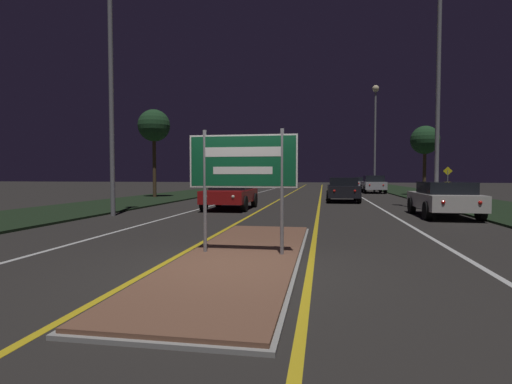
{
  "coord_description": "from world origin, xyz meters",
  "views": [
    {
      "loc": [
        1.51,
        -6.59,
        1.59
      ],
      "look_at": [
        0.0,
        2.33,
        1.2
      ],
      "focal_mm": 28.0,
      "sensor_mm": 36.0,
      "label": 1
    }
  ],
  "objects_px": {
    "highway_sign": "(243,166)",
    "streetlight_right_near": "(439,45)",
    "streetlight_right_far": "(375,119)",
    "warning_sign": "(448,179)",
    "car_approaching_0": "(231,193)",
    "car_receding_1": "(343,189)",
    "car_receding_0": "(444,198)",
    "car_receding_3": "(362,183)",
    "streetlight_left_near": "(111,43)",
    "car_receding_2": "(373,184)"
  },
  "relations": [
    {
      "from": "highway_sign",
      "to": "streetlight_right_near",
      "type": "xyz_separation_m",
      "value": [
        6.35,
        10.99,
        5.4
      ]
    },
    {
      "from": "streetlight_right_far",
      "to": "warning_sign",
      "type": "xyz_separation_m",
      "value": [
        3.68,
        -9.13,
        -5.39
      ]
    },
    {
      "from": "streetlight_right_far",
      "to": "car_approaching_0",
      "type": "xyz_separation_m",
      "value": [
        -8.9,
        -19.82,
        -5.97
      ]
    },
    {
      "from": "streetlight_right_near",
      "to": "warning_sign",
      "type": "height_order",
      "value": "streetlight_right_near"
    },
    {
      "from": "car_receding_1",
      "to": "car_approaching_0",
      "type": "distance_m",
      "value": 8.1
    },
    {
      "from": "car_receding_0",
      "to": "car_receding_3",
      "type": "relative_size",
      "value": 1.0
    },
    {
      "from": "streetlight_left_near",
      "to": "warning_sign",
      "type": "bearing_deg",
      "value": 41.49
    },
    {
      "from": "highway_sign",
      "to": "warning_sign",
      "type": "relative_size",
      "value": 1.13
    },
    {
      "from": "highway_sign",
      "to": "car_receding_0",
      "type": "distance_m",
      "value": 10.51
    },
    {
      "from": "streetlight_left_near",
      "to": "car_receding_1",
      "type": "distance_m",
      "value": 14.71
    },
    {
      "from": "streetlight_right_far",
      "to": "car_receding_0",
      "type": "bearing_deg",
      "value": -90.37
    },
    {
      "from": "highway_sign",
      "to": "streetlight_right_far",
      "type": "bearing_deg",
      "value": 78.64
    },
    {
      "from": "highway_sign",
      "to": "car_receding_0",
      "type": "height_order",
      "value": "highway_sign"
    },
    {
      "from": "streetlight_right_far",
      "to": "car_receding_1",
      "type": "height_order",
      "value": "streetlight_right_far"
    },
    {
      "from": "streetlight_right_far",
      "to": "car_receding_1",
      "type": "xyz_separation_m",
      "value": [
        -3.49,
        -13.79,
        -5.97
      ]
    },
    {
      "from": "highway_sign",
      "to": "streetlight_left_near",
      "type": "xyz_separation_m",
      "value": [
        -6.57,
        6.93,
        4.88
      ]
    },
    {
      "from": "streetlight_right_near",
      "to": "car_receding_2",
      "type": "xyz_separation_m",
      "value": [
        -0.5,
        18.16,
        -6.33
      ]
    },
    {
      "from": "highway_sign",
      "to": "car_receding_1",
      "type": "height_order",
      "value": "highway_sign"
    },
    {
      "from": "streetlight_left_near",
      "to": "car_receding_2",
      "type": "relative_size",
      "value": 2.01
    },
    {
      "from": "streetlight_right_far",
      "to": "car_receding_0",
      "type": "relative_size",
      "value": 2.37
    },
    {
      "from": "streetlight_left_near",
      "to": "car_receding_0",
      "type": "distance_m",
      "value": 13.99
    },
    {
      "from": "streetlight_right_near",
      "to": "car_receding_1",
      "type": "xyz_separation_m",
      "value": [
        -3.7,
        5.78,
        -6.4
      ]
    },
    {
      "from": "streetlight_right_near",
      "to": "car_receding_2",
      "type": "height_order",
      "value": "streetlight_right_near"
    },
    {
      "from": "streetlight_right_near",
      "to": "car_receding_3",
      "type": "height_order",
      "value": "streetlight_right_near"
    },
    {
      "from": "streetlight_right_near",
      "to": "highway_sign",
      "type": "bearing_deg",
      "value": -120.04
    },
    {
      "from": "car_receding_1",
      "to": "car_approaching_0",
      "type": "height_order",
      "value": "car_receding_1"
    },
    {
      "from": "streetlight_right_far",
      "to": "car_receding_3",
      "type": "relative_size",
      "value": 2.37
    },
    {
      "from": "streetlight_right_near",
      "to": "car_receding_0",
      "type": "height_order",
      "value": "streetlight_right_near"
    },
    {
      "from": "car_receding_2",
      "to": "warning_sign",
      "type": "height_order",
      "value": "warning_sign"
    },
    {
      "from": "streetlight_right_near",
      "to": "car_receding_3",
      "type": "relative_size",
      "value": 2.68
    },
    {
      "from": "streetlight_right_near",
      "to": "car_receding_0",
      "type": "bearing_deg",
      "value": -98.4
    },
    {
      "from": "highway_sign",
      "to": "streetlight_right_far",
      "type": "height_order",
      "value": "streetlight_right_far"
    },
    {
      "from": "car_receding_1",
      "to": "warning_sign",
      "type": "relative_size",
      "value": 1.98
    },
    {
      "from": "warning_sign",
      "to": "highway_sign",
      "type": "bearing_deg",
      "value": -114.62
    },
    {
      "from": "streetlight_right_near",
      "to": "car_receding_0",
      "type": "xyz_separation_m",
      "value": [
        -0.36,
        -2.41,
        -6.43
      ]
    },
    {
      "from": "car_receding_0",
      "to": "warning_sign",
      "type": "distance_m",
      "value": 13.42
    },
    {
      "from": "streetlight_right_near",
      "to": "warning_sign",
      "type": "distance_m",
      "value": 12.44
    },
    {
      "from": "car_receding_1",
      "to": "car_receding_3",
      "type": "relative_size",
      "value": 1.0
    },
    {
      "from": "car_receding_3",
      "to": "warning_sign",
      "type": "bearing_deg",
      "value": -76.88
    },
    {
      "from": "car_receding_3",
      "to": "car_receding_2",
      "type": "bearing_deg",
      "value": -89.7
    },
    {
      "from": "streetlight_left_near",
      "to": "warning_sign",
      "type": "relative_size",
      "value": 4.6
    },
    {
      "from": "highway_sign",
      "to": "car_receding_2",
      "type": "bearing_deg",
      "value": 78.64
    },
    {
      "from": "streetlight_right_near",
      "to": "car_receding_3",
      "type": "bearing_deg",
      "value": 91.14
    },
    {
      "from": "car_receding_3",
      "to": "car_receding_1",
      "type": "bearing_deg",
      "value": -98.21
    },
    {
      "from": "car_receding_0",
      "to": "highway_sign",
      "type": "bearing_deg",
      "value": -124.97
    },
    {
      "from": "highway_sign",
      "to": "streetlight_right_near",
      "type": "relative_size",
      "value": 0.21
    },
    {
      "from": "car_receding_2",
      "to": "car_receding_0",
      "type": "bearing_deg",
      "value": -89.61
    },
    {
      "from": "highway_sign",
      "to": "car_receding_3",
      "type": "xyz_separation_m",
      "value": [
        5.81,
        38.64,
        -1.03
      ]
    },
    {
      "from": "streetlight_right_far",
      "to": "car_receding_2",
      "type": "xyz_separation_m",
      "value": [
        -0.28,
        -1.41,
        -5.91
      ]
    },
    {
      "from": "car_receding_0",
      "to": "car_receding_3",
      "type": "height_order",
      "value": "car_receding_3"
    }
  ]
}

